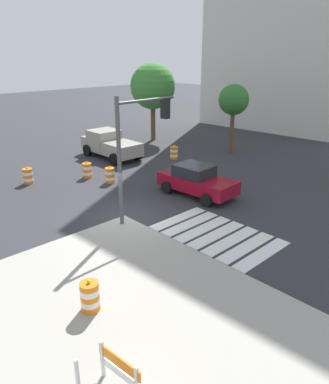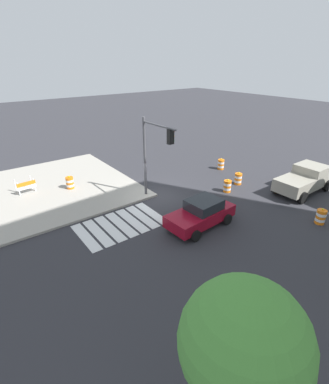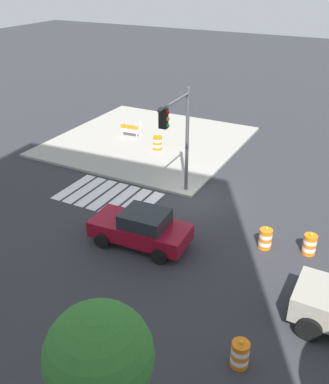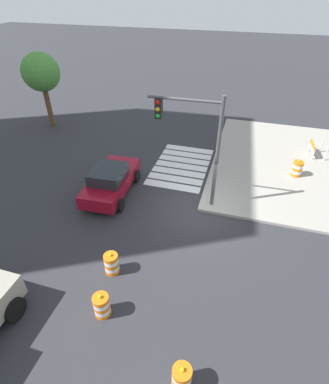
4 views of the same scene
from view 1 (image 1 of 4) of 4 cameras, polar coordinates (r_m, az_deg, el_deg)
ground_plane at (r=17.33m, az=-6.17°, el=-4.06°), size 120.00×120.00×0.00m
sidewalk_corner at (r=10.33m, az=-12.67°, el=-23.75°), size 12.00×12.00×0.15m
crosswalk_stripes at (r=15.89m, az=8.02°, el=-6.53°), size 5.10×3.20×0.02m
sports_car at (r=19.88m, az=4.97°, el=1.82°), size 4.39×2.32×1.63m
pickup_truck at (r=27.50m, az=-8.57°, el=7.34°), size 5.16×2.37×1.92m
traffic_barrel_near_corner at (r=22.03m, az=-8.43°, el=2.58°), size 0.56×0.56×1.02m
traffic_barrel_crosswalk_end at (r=23.08m, az=-20.35°, el=2.32°), size 0.56×0.56×1.02m
traffic_barrel_median_near at (r=23.21m, az=-11.87°, el=3.30°), size 0.56×0.56×1.02m
traffic_barrel_median_far at (r=26.78m, az=1.48°, el=6.07°), size 0.56×0.56×1.02m
traffic_barrel_on_sidewalk at (r=11.35m, az=-11.45°, el=-15.50°), size 0.56×0.56×1.02m
construction_barricade at (r=8.99m, az=-7.82°, el=-25.96°), size 1.31×0.90×1.00m
traffic_light_pole at (r=15.99m, az=-3.95°, el=8.70°), size 0.47×3.29×5.50m
street_tree_streetside_mid at (r=28.41m, az=10.63°, el=13.71°), size 2.24×2.24×5.11m
street_tree_streetside_far at (r=32.31m, az=-1.84°, el=15.97°), size 3.78×3.78×6.47m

